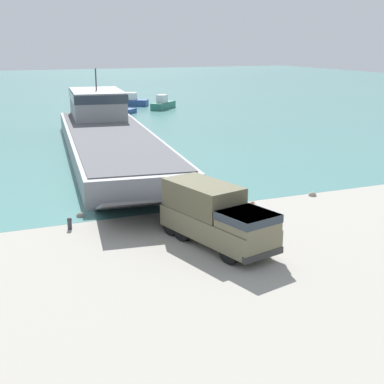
{
  "coord_description": "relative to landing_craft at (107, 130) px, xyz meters",
  "views": [
    {
      "loc": [
        -11.51,
        -24.91,
        10.22
      ],
      "look_at": [
        0.19,
        3.0,
        1.68
      ],
      "focal_mm": 50.0,
      "sensor_mm": 36.0,
      "label": 1
    }
  ],
  "objects": [
    {
      "name": "military_truck",
      "position": [
        -1.34,
        -28.19,
        -0.16
      ],
      "size": [
        4.06,
        7.43,
        3.1
      ],
      "rotation": [
        0.0,
        0.0,
        -1.33
      ],
      "color": "#6B664C",
      "rests_on": "ground_plane"
    },
    {
      "name": "soldier_on_ramp",
      "position": [
        1.31,
        -27.32,
        -0.68
      ],
      "size": [
        0.49,
        0.34,
        1.82
      ],
      "rotation": [
        0.0,
        0.0,
        4.46
      ],
      "color": "#3D4C33",
      "rests_on": "ground_plane"
    },
    {
      "name": "shoreline_rock_b",
      "position": [
        8.73,
        -22.47,
        -1.74
      ],
      "size": [
        0.56,
        0.56,
        0.56
      ],
      "primitive_type": "sphere",
      "color": "gray",
      "rests_on": "ground_plane"
    },
    {
      "name": "moored_boat_c",
      "position": [
        6.95,
        27.31,
        -1.28
      ],
      "size": [
        7.88,
        7.63,
        1.39
      ],
      "rotation": [
        0.0,
        0.0,
        0.81
      ],
      "color": "navy",
      "rests_on": "ground_plane"
    },
    {
      "name": "ground_plane",
      "position": [
        -1.04,
        -26.9,
        -1.74
      ],
      "size": [
        240.0,
        240.0,
        0.0
      ],
      "primitive_type": "plane",
      "color": "#9E998E"
    },
    {
      "name": "landing_craft",
      "position": [
        0.0,
        0.0,
        0.0
      ],
      "size": [
        12.13,
        40.27,
        7.35
      ],
      "rotation": [
        0.0,
        0.0,
        -0.12
      ],
      "color": "gray",
      "rests_on": "ground_plane"
    },
    {
      "name": "mooring_bollard",
      "position": [
        -7.92,
        -22.87,
        -1.36
      ],
      "size": [
        0.28,
        0.28,
        0.69
      ],
      "color": "#333338",
      "rests_on": "ground_plane"
    },
    {
      "name": "moored_boat_a",
      "position": [
        12.0,
        34.13,
        -1.02
      ],
      "size": [
        6.95,
        5.22,
        2.16
      ],
      "rotation": [
        0.0,
        0.0,
        1.06
      ],
      "color": "navy",
      "rests_on": "ground_plane"
    },
    {
      "name": "water_surface",
      "position": [
        -1.04,
        68.02,
        -1.73
      ],
      "size": [
        240.0,
        180.0,
        0.01
      ],
      "primitive_type": "cube",
      "color": "#477F7A",
      "rests_on": "ground_plane"
    },
    {
      "name": "shoreline_rock_a",
      "position": [
        -6.9,
        -20.83,
        -1.74
      ],
      "size": [
        0.54,
        0.54,
        0.54
      ],
      "primitive_type": "sphere",
      "color": "gray",
      "rests_on": "ground_plane"
    },
    {
      "name": "moored_boat_b",
      "position": [
        15.87,
        27.85,
        -0.99
      ],
      "size": [
        5.21,
        5.23,
        2.24
      ],
      "rotation": [
        0.0,
        0.0,
        5.5
      ],
      "color": "#2D7060",
      "rests_on": "ground_plane"
    }
  ]
}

